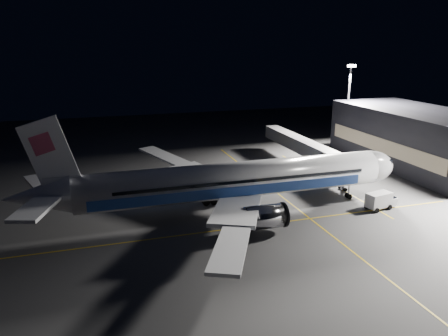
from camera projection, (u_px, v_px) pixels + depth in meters
ground at (235, 212)px, 68.87m from camera, size 200.00×200.00×0.00m
guide_line_main at (292, 205)px, 71.74m from camera, size 0.25×80.00×0.01m
guide_line_cross at (248, 227)px, 63.37m from camera, size 70.00×0.25×0.01m
guide_line_side at (326, 181)px, 84.35m from camera, size 0.25×40.00×0.01m
airliner at (229, 181)px, 67.12m from camera, size 61.48×54.22×16.64m
terminal at (418, 138)px, 93.22m from camera, size 18.12×40.00×12.00m
jet_bridge at (307, 148)px, 90.45m from camera, size 3.60×34.40×6.30m
floodlight_mast_north at (348, 99)px, 106.21m from camera, size 2.40×0.68×20.70m
service_truck at (381, 200)px, 69.79m from camera, size 5.70×3.20×2.75m
baggage_tug at (143, 180)px, 82.62m from camera, size 2.15×1.75×1.52m
safety_cone_a at (195, 193)px, 76.20m from camera, size 0.45×0.45×0.68m
safety_cone_b at (199, 185)px, 80.94m from camera, size 0.43×0.43×0.65m
safety_cone_c at (212, 190)px, 78.16m from camera, size 0.41×0.41×0.62m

